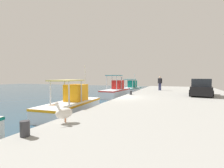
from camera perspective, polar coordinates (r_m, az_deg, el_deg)
The scene contains 9 objects.
quay_pier at distance 13.80m, azimuth 22.93°, elevation -6.65°, with size 36.00×10.00×0.80m, color #9E9E99.
fishing_boat_second at distance 11.64m, azimuth -13.69°, elevation -6.86°, with size 5.65×2.23×3.41m.
fishing_boat_third at distance 20.74m, azimuth 1.41°, elevation -2.52°, with size 5.68×2.20×3.14m.
fishing_boat_fourth at distance 27.71m, azimuth 6.62°, elevation -1.45°, with size 4.99×2.63×2.98m.
pelican at distance 6.65m, azimuth -16.19°, elevation -9.35°, with size 0.88×0.75×0.82m.
fisherman_standing at distance 22.00m, azimuth 16.16°, elevation 0.46°, with size 0.38×0.55×1.79m.
parked_car at distance 17.43m, azimuth 28.35°, elevation -1.18°, with size 4.28×2.25×1.57m.
mooring_bollard_nearest at distance 5.66m, azimuth -27.81°, elevation -13.43°, with size 0.27×0.27×0.46m, color #333338.
mooring_bollard_second at distance 16.24m, azimuth 6.48°, elevation -3.01°, with size 0.24×0.24×0.37m, color #333338.
Camera 1 is at (-13.62, -4.59, 2.56)m, focal length 26.55 mm.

